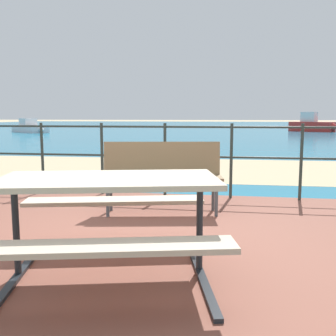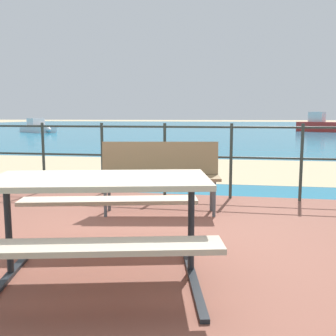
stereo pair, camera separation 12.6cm
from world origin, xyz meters
name	(u,v)px [view 1 (the left image)]	position (x,y,z in m)	size (l,w,h in m)	color
ground_plane	(120,256)	(0.00, 0.00, 0.00)	(240.00, 240.00, 0.00)	tan
patio_paving	(120,253)	(0.00, 0.00, 0.03)	(6.40, 5.20, 0.06)	brown
sea_water	(221,127)	(0.00, 40.00, 0.01)	(90.00, 90.00, 0.01)	teal
beach_strip	(189,168)	(0.00, 5.96, 0.01)	(54.00, 4.17, 0.01)	tan
picnic_table	(109,201)	(0.08, -0.53, 0.63)	(1.92, 1.86, 0.75)	#BCAD93
park_bench	(162,170)	(0.13, 1.44, 0.59)	(1.51, 0.66, 0.88)	#8C704C
railing_fence	(165,152)	(0.00, 2.45, 0.73)	(5.94, 0.04, 1.10)	#2D3833
boat_mid	(312,125)	(7.55, 29.85, 0.53)	(3.75, 3.08, 1.58)	red
boat_far	(30,128)	(-14.37, 24.83, 0.37)	(4.04, 3.56, 1.07)	silver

